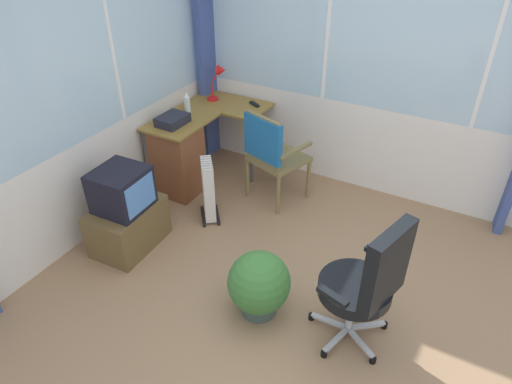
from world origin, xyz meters
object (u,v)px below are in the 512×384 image
object	(u,v)px
paper_tray	(172,120)
office_chair	(368,281)
desk	(181,154)
tv_on_stand	(126,214)
wooden_armchair	(269,149)
space_heater	(208,189)
desk_lamp	(219,77)
tv_remote	(254,104)
spray_bottle	(187,102)
potted_plant	(259,284)

from	to	relation	value
paper_tray	office_chair	bearing A→B (deg)	-113.01
desk	tv_on_stand	xyz separation A→B (m)	(-0.98, -0.14, -0.07)
wooden_armchair	office_chair	bearing A→B (deg)	-132.18
office_chair	tv_on_stand	bearing A→B (deg)	89.30
tv_on_stand	space_heater	distance (m)	0.80
desk_lamp	tv_on_stand	bearing A→B (deg)	-176.14
desk	space_heater	xyz separation A→B (m)	(-0.28, -0.52, -0.10)
tv_remote	paper_tray	size ratio (longest dim) A/B	0.50
spray_bottle	space_heater	bearing A→B (deg)	-133.16
paper_tray	wooden_armchair	bearing A→B (deg)	-75.02
spray_bottle	paper_tray	xyz separation A→B (m)	(-0.31, -0.05, -0.06)
wooden_armchair	potted_plant	distance (m)	1.50
tv_remote	space_heater	world-z (taller)	tv_remote
desk_lamp	office_chair	world-z (taller)	desk_lamp
tv_on_stand	space_heater	xyz separation A→B (m)	(0.70, -0.38, -0.03)
wooden_armchair	space_heater	xyz separation A→B (m)	(-0.50, 0.39, -0.29)
desk	desk_lamp	bearing A→B (deg)	-1.39
desk_lamp	space_heater	bearing A→B (deg)	-154.29
spray_bottle	tv_on_stand	distance (m)	1.38
desk_lamp	paper_tray	world-z (taller)	desk_lamp
paper_tray	space_heater	world-z (taller)	paper_tray
desk_lamp	space_heater	size ratio (longest dim) A/B	0.60
office_chair	spray_bottle	bearing A→B (deg)	61.21
wooden_armchair	tv_on_stand	size ratio (longest dim) A/B	1.26
potted_plant	paper_tray	bearing A→B (deg)	55.18
potted_plant	tv_on_stand	bearing A→B (deg)	84.65
desk	tv_remote	world-z (taller)	tv_remote
spray_bottle	space_heater	distance (m)	0.98
spray_bottle	office_chair	distance (m)	2.69
paper_tray	wooden_armchair	size ratio (longest dim) A/B	0.31
paper_tray	potted_plant	distance (m)	1.96
desk	paper_tray	size ratio (longest dim) A/B	4.07
spray_bottle	wooden_armchair	world-z (taller)	spray_bottle
desk	tv_remote	xyz separation A→B (m)	(0.77, -0.44, 0.36)
office_chair	potted_plant	size ratio (longest dim) A/B	1.97
tv_remote	spray_bottle	size ratio (longest dim) A/B	0.69
desk	desk_lamp	world-z (taller)	desk_lamp
desk_lamp	tv_remote	bearing A→B (deg)	-88.60
spray_bottle	tv_remote	bearing A→B (deg)	-46.94
tv_remote	paper_tray	xyz separation A→B (m)	(-0.80, 0.48, 0.03)
wooden_armchair	tv_on_stand	bearing A→B (deg)	147.19
spray_bottle	space_heater	world-z (taller)	spray_bottle
desk	spray_bottle	world-z (taller)	spray_bottle
spray_bottle	tv_on_stand	world-z (taller)	spray_bottle
tv_remote	paper_tray	world-z (taller)	paper_tray
tv_remote	spray_bottle	distance (m)	0.72
desk	space_heater	bearing A→B (deg)	-118.32
paper_tray	office_chair	size ratio (longest dim) A/B	0.29
potted_plant	desk_lamp	bearing A→B (deg)	38.78
tv_remote	tv_on_stand	world-z (taller)	tv_remote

